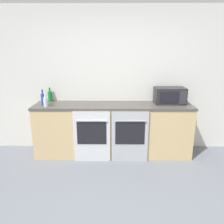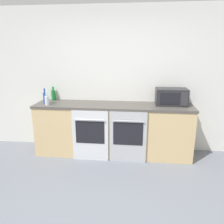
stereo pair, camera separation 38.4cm
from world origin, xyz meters
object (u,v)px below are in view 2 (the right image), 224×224
object	(u,v)px
bottle_clear	(47,100)
bottle_blue	(45,98)
oven_right	(128,137)
bottle_green	(53,95)
microwave	(171,97)
oven_left	(90,136)

from	to	relation	value
bottle_clear	bottle_blue	size ratio (longest dim) A/B	0.80
oven_right	bottle_green	xyz separation A→B (m)	(-1.44, 0.54, 0.58)
oven_right	microwave	world-z (taller)	microwave
oven_left	bottle_blue	world-z (taller)	bottle_blue
oven_left	bottle_clear	distance (m)	0.97
oven_left	bottle_green	bearing A→B (deg)	146.07
microwave	bottle_clear	bearing A→B (deg)	-173.45
bottle_blue	bottle_clear	bearing A→B (deg)	-53.14
oven_left	bottle_blue	size ratio (longest dim) A/B	3.26
oven_right	bottle_clear	distance (m)	1.52
oven_left	bottle_blue	bearing A→B (deg)	164.16
oven_right	bottle_blue	world-z (taller)	bottle_blue
oven_left	bottle_blue	distance (m)	1.06
bottle_clear	bottle_blue	xyz separation A→B (m)	(-0.07, 0.10, 0.02)
oven_left	oven_right	size ratio (longest dim) A/B	1.00
bottle_green	bottle_blue	distance (m)	0.31
oven_left	microwave	xyz separation A→B (m)	(1.35, 0.38, 0.62)
oven_left	bottle_green	world-z (taller)	bottle_green
oven_left	oven_right	xyz separation A→B (m)	(0.64, 0.00, 0.00)
bottle_green	bottle_blue	world-z (taller)	bottle_blue
bottle_green	oven_left	bearing A→B (deg)	-33.93
bottle_blue	oven_right	bearing A→B (deg)	-9.21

